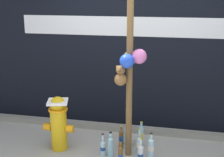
# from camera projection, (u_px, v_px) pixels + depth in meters

# --- Properties ---
(building_wall) EXTENTS (10.00, 0.21, 3.81)m
(building_wall) POSITION_uv_depth(u_px,v_px,m) (135.00, 10.00, 4.99)
(building_wall) COLOR black
(building_wall) RESTS_ON ground_plane
(curb_strip) EXTENTS (8.00, 0.12, 0.08)m
(curb_strip) POSITION_uv_depth(u_px,v_px,m) (129.00, 129.00, 5.13)
(curb_strip) COLOR gray
(curb_strip) RESTS_ON ground_plane
(memorial_post) EXTENTS (0.55, 0.49, 2.73)m
(memorial_post) POSITION_uv_depth(u_px,v_px,m) (130.00, 41.00, 4.00)
(memorial_post) COLOR brown
(memorial_post) RESTS_ON ground_plane
(fire_hydrant) EXTENTS (0.44, 0.34, 0.79)m
(fire_hydrant) POSITION_uv_depth(u_px,v_px,m) (59.00, 122.00, 4.48)
(fire_hydrant) COLOR gold
(fire_hydrant) RESTS_ON ground_plane
(bottle_0) EXTENTS (0.07, 0.07, 0.37)m
(bottle_0) POSITION_uv_depth(u_px,v_px,m) (129.00, 138.00, 4.57)
(bottle_0) COLOR #93CCE0
(bottle_0) RESTS_ON ground_plane
(bottle_1) EXTENTS (0.07, 0.07, 0.38)m
(bottle_1) POSITION_uv_depth(u_px,v_px,m) (127.00, 135.00, 4.68)
(bottle_1) COLOR #93CCE0
(bottle_1) RESTS_ON ground_plane
(bottle_2) EXTENTS (0.08, 0.08, 0.38)m
(bottle_2) POSITION_uv_depth(u_px,v_px,m) (139.00, 144.00, 4.40)
(bottle_2) COLOR #B2DBEA
(bottle_2) RESTS_ON ground_plane
(bottle_3) EXTENTS (0.07, 0.07, 0.38)m
(bottle_3) POSITION_uv_depth(u_px,v_px,m) (141.00, 135.00, 4.62)
(bottle_3) COLOR #93CCE0
(bottle_3) RESTS_ON ground_plane
(bottle_4) EXTENTS (0.07, 0.07, 0.32)m
(bottle_4) POSITION_uv_depth(u_px,v_px,m) (103.00, 147.00, 4.38)
(bottle_4) COLOR #B2DBEA
(bottle_4) RESTS_ON ground_plane
(bottle_5) EXTENTS (0.07, 0.07, 0.35)m
(bottle_5) POSITION_uv_depth(u_px,v_px,m) (121.00, 139.00, 4.56)
(bottle_5) COLOR brown
(bottle_5) RESTS_ON ground_plane
(bottle_6) EXTENTS (0.08, 0.08, 0.36)m
(bottle_6) POSITION_uv_depth(u_px,v_px,m) (111.00, 146.00, 4.33)
(bottle_6) COLOR #93CCE0
(bottle_6) RESTS_ON ground_plane
(bottle_7) EXTENTS (0.07, 0.07, 0.37)m
(bottle_7) POSITION_uv_depth(u_px,v_px,m) (141.00, 155.00, 4.14)
(bottle_7) COLOR silver
(bottle_7) RESTS_ON ground_plane
(bottle_8) EXTENTS (0.08, 0.08, 0.38)m
(bottle_8) POSITION_uv_depth(u_px,v_px,m) (151.00, 148.00, 4.27)
(bottle_8) COLOR #B2DBEA
(bottle_8) RESTS_ON ground_plane
(bottle_9) EXTENTS (0.07, 0.07, 0.34)m
(bottle_9) POSITION_uv_depth(u_px,v_px,m) (120.00, 155.00, 4.15)
(bottle_9) COLOR brown
(bottle_9) RESTS_ON ground_plane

